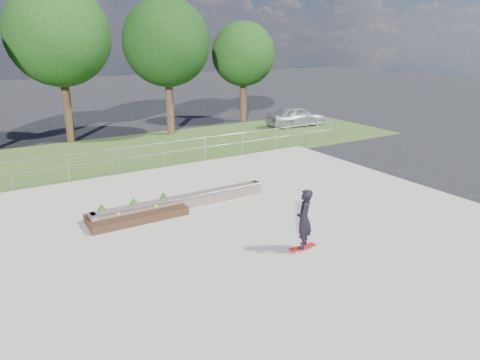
% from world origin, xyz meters
% --- Properties ---
extents(ground, '(120.00, 120.00, 0.00)m').
position_xyz_m(ground, '(0.00, 0.00, 0.00)').
color(ground, black).
rests_on(ground, ground).
extents(grass_verge, '(30.00, 8.00, 0.02)m').
position_xyz_m(grass_verge, '(0.00, 11.00, 0.01)').
color(grass_verge, '#365220').
rests_on(grass_verge, ground).
extents(concrete_slab, '(15.00, 15.00, 0.06)m').
position_xyz_m(concrete_slab, '(0.00, 0.00, 0.03)').
color(concrete_slab, '#A29E90').
rests_on(concrete_slab, ground).
extents(fence, '(20.06, 0.06, 1.20)m').
position_xyz_m(fence, '(0.00, 7.50, 0.77)').
color(fence, '#989BA1').
rests_on(fence, ground).
extents(tree_mid_left, '(5.25, 5.25, 8.25)m').
position_xyz_m(tree_mid_left, '(-2.50, 15.00, 5.61)').
color(tree_mid_left, '#2F2113').
rests_on(tree_mid_left, ground).
extents(tree_mid_right, '(4.90, 4.90, 7.70)m').
position_xyz_m(tree_mid_right, '(3.00, 14.00, 5.23)').
color(tree_mid_right, '#382416').
rests_on(tree_mid_right, ground).
extents(tree_far_right, '(4.20, 4.20, 6.60)m').
position_xyz_m(tree_far_right, '(9.00, 15.50, 4.48)').
color(tree_far_right, '#352415').
rests_on(tree_far_right, ground).
extents(grind_ledge, '(6.00, 0.44, 0.43)m').
position_xyz_m(grind_ledge, '(-1.31, 2.66, 0.26)').
color(grind_ledge, brown).
rests_on(grind_ledge, concrete_slab).
extents(planter_bed, '(3.00, 1.20, 0.61)m').
position_xyz_m(planter_bed, '(-2.90, 2.65, 0.24)').
color(planter_bed, black).
rests_on(planter_bed, concrete_slab).
extents(skateboarder, '(0.80, 0.68, 1.70)m').
position_xyz_m(skateboarder, '(0.17, -1.76, 0.94)').
color(skateboarder, white).
rests_on(skateboarder, concrete_slab).
extents(parked_car, '(4.08, 1.95, 1.34)m').
position_xyz_m(parked_car, '(10.93, 12.08, 0.67)').
color(parked_car, '#A7ABB0').
rests_on(parked_car, ground).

